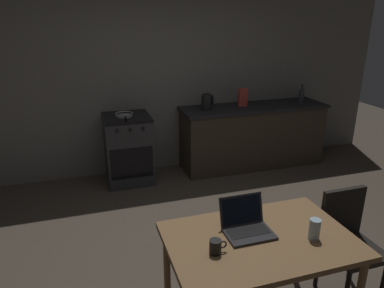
{
  "coord_description": "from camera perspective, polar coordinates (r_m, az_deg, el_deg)",
  "views": [
    {
      "loc": [
        -1.04,
        -2.62,
        2.15
      ],
      "look_at": [
        0.06,
        0.84,
        0.85
      ],
      "focal_mm": 33.53,
      "sensor_mm": 36.0,
      "label": 1
    }
  ],
  "objects": [
    {
      "name": "ground_plane",
      "position": [
        3.54,
        3.4,
        -17.64
      ],
      "size": [
        12.0,
        12.0,
        0.0
      ],
      "primitive_type": "plane",
      "color": "#473D33"
    },
    {
      "name": "back_wall",
      "position": [
        5.16,
        -2.34,
        11.05
      ],
      "size": [
        6.4,
        0.1,
        2.74
      ],
      "primitive_type": "cube",
      "color": "slate",
      "rests_on": "ground_plane"
    },
    {
      "name": "kitchen_counter",
      "position": [
        5.42,
        9.54,
        1.33
      ],
      "size": [
        2.16,
        0.64,
        0.92
      ],
      "color": "#382D23",
      "rests_on": "ground_plane"
    },
    {
      "name": "stove_oven",
      "position": [
        4.9,
        -10.07,
        -0.75
      ],
      "size": [
        0.6,
        0.62,
        0.92
      ],
      "color": "#2D2D30",
      "rests_on": "ground_plane"
    },
    {
      "name": "dining_table",
      "position": [
        2.55,
        10.7,
        -15.9
      ],
      "size": [
        1.25,
        0.81,
        0.75
      ],
      "color": "brown",
      "rests_on": "ground_plane"
    },
    {
      "name": "chair",
      "position": [
        3.16,
        23.55,
        -13.46
      ],
      "size": [
        0.4,
        0.4,
        0.88
      ],
      "rotation": [
        0.0,
        0.0,
        0.37
      ],
      "color": "black",
      "rests_on": "ground_plane"
    },
    {
      "name": "laptop",
      "position": [
        2.53,
        8.68,
        -12.73
      ],
      "size": [
        0.32,
        0.28,
        0.22
      ],
      "rotation": [
        0.0,
        0.0,
        -0.24
      ],
      "color": "#232326",
      "rests_on": "dining_table"
    },
    {
      "name": "electric_kettle",
      "position": [
        4.99,
        2.35,
        6.72
      ],
      "size": [
        0.17,
        0.15,
        0.23
      ],
      "color": "black",
      "rests_on": "kitchen_counter"
    },
    {
      "name": "bottle",
      "position": [
        5.61,
        17.02,
        7.55
      ],
      "size": [
        0.08,
        0.08,
        0.27
      ],
      "color": "#2D2D33",
      "rests_on": "kitchen_counter"
    },
    {
      "name": "frying_pan",
      "position": [
        4.73,
        -10.73,
        4.61
      ],
      "size": [
        0.23,
        0.4,
        0.05
      ],
      "color": "gray",
      "rests_on": "stove_oven"
    },
    {
      "name": "coffee_mug",
      "position": [
        2.31,
        3.79,
        -15.97
      ],
      "size": [
        0.12,
        0.08,
        0.09
      ],
      "color": "black",
      "rests_on": "dining_table"
    },
    {
      "name": "drinking_glass",
      "position": [
        2.55,
        18.91,
        -12.69
      ],
      "size": [
        0.07,
        0.07,
        0.14
      ],
      "color": "#99B7C6",
      "rests_on": "dining_table"
    },
    {
      "name": "cereal_box",
      "position": [
        5.21,
        8.09,
        7.35
      ],
      "size": [
        0.13,
        0.05,
        0.26
      ],
      "color": "#B2382D",
      "rests_on": "kitchen_counter"
    }
  ]
}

